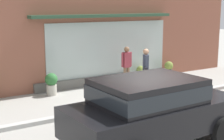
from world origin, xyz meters
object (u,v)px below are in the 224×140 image
pedestrian_passerby (127,64)px  potted_plant_near_hydrant (141,73)px  pedestrian_with_handbag (146,68)px  potted_plant_corner_tall (51,83)px  potted_plant_window_right (169,68)px  parked_car_black (152,107)px  fire_hydrant (128,85)px

pedestrian_passerby → potted_plant_near_hydrant: bearing=30.1°
pedestrian_with_handbag → pedestrian_passerby: size_ratio=1.02×
potted_plant_corner_tall → potted_plant_window_right: (5.73, 0.14, -0.05)m
parked_car_black → potted_plant_near_hydrant: parked_car_black is taller
pedestrian_with_handbag → potted_plant_near_hydrant: size_ratio=2.60×
potted_plant_corner_tall → parked_car_black: bearing=-86.8°
pedestrian_passerby → potted_plant_corner_tall: size_ratio=1.99×
parked_car_black → potted_plant_near_hydrant: 6.88m
fire_hydrant → pedestrian_passerby: 1.55m
parked_car_black → potted_plant_near_hydrant: (3.93, 5.61, -0.61)m
pedestrian_passerby → potted_plant_near_hydrant: (1.20, 0.65, -0.64)m
pedestrian_passerby → potted_plant_near_hydrant: 1.51m
fire_hydrant → parked_car_black: (-1.95, -3.72, 0.48)m
pedestrian_passerby → potted_plant_window_right: size_ratio=2.27×
potted_plant_near_hydrant → potted_plant_corner_tall: 4.24m
pedestrian_with_handbag → parked_car_black: 4.78m
pedestrian_with_handbag → parked_car_black: pedestrian_with_handbag is taller
pedestrian_with_handbag → pedestrian_passerby: 1.10m
fire_hydrant → pedestrian_with_handbag: pedestrian_with_handbag is taller
pedestrian_passerby → pedestrian_with_handbag: bearing=-83.2°
potted_plant_near_hydrant → potted_plant_corner_tall: potted_plant_corner_tall is taller
pedestrian_with_handbag → potted_plant_window_right: bearing=153.8°
fire_hydrant → pedestrian_passerby: size_ratio=0.54×
fire_hydrant → pedestrian_with_handbag: bearing=9.3°
fire_hydrant → potted_plant_corner_tall: bearing=144.0°
pedestrian_with_handbag → pedestrian_passerby: pedestrian_with_handbag is taller
fire_hydrant → potted_plant_near_hydrant: fire_hydrant is taller
parked_car_black → potted_plant_near_hydrant: bearing=53.7°
pedestrian_with_handbag → potted_plant_window_right: pedestrian_with_handbag is taller
fire_hydrant → parked_car_black: size_ratio=0.20×
pedestrian_passerby → parked_car_black: (-2.72, -4.96, -0.03)m
fire_hydrant → pedestrian_with_handbag: 1.02m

